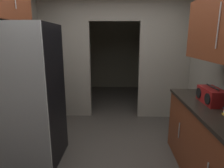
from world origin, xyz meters
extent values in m
plane|color=#47423D|center=(0.00, 0.00, 0.00)|extent=(20.00, 20.00, 0.00)
cube|color=#9E998C|center=(-1.05, 1.80, 1.34)|extent=(1.04, 0.12, 2.68)
cube|color=#9E998C|center=(1.05, 1.80, 1.34)|extent=(1.06, 0.12, 2.68)
cube|color=#9E998C|center=(-0.01, 1.80, 2.37)|extent=(1.05, 0.12, 0.63)
cube|color=gray|center=(0.00, 4.50, 1.34)|extent=(3.15, 0.10, 2.68)
cube|color=gray|center=(-1.52, 3.15, 1.34)|extent=(0.10, 2.70, 2.68)
cube|color=gray|center=(1.52, 3.15, 1.34)|extent=(0.10, 2.70, 2.68)
cube|color=black|center=(-1.15, 0.15, 0.94)|extent=(0.85, 0.71, 1.88)
cube|color=#B7BABC|center=(-1.15, -0.23, 0.94)|extent=(0.85, 0.03, 1.88)
cube|color=brown|center=(1.24, -0.31, 0.45)|extent=(0.63, 1.92, 0.89)
cylinder|color=#B7BABC|center=(0.91, 0.11, 0.49)|extent=(0.01, 0.01, 0.22)
cylinder|color=#B7BABC|center=(1.06, -0.31, 1.81)|extent=(0.01, 0.01, 0.44)
cube|color=maroon|center=(1.21, -0.04, 1.02)|extent=(0.19, 0.41, 0.18)
cylinder|color=#262626|center=(1.21, -0.04, 1.14)|extent=(0.02, 0.29, 0.02)
cylinder|color=black|center=(1.11, -0.17, 1.02)|extent=(0.01, 0.13, 0.13)
cylinder|color=black|center=(1.11, 0.08, 1.02)|extent=(0.01, 0.13, 0.13)
camera|label=1|loc=(0.10, -2.28, 1.68)|focal=30.49mm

